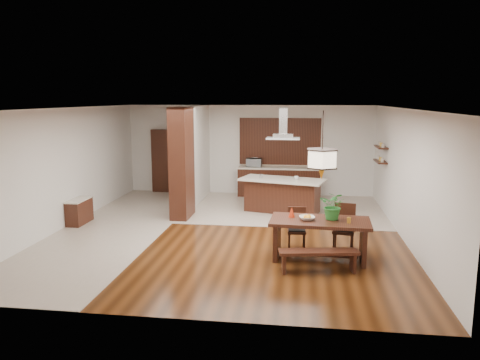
# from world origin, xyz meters

# --- Properties ---
(room_shell) EXTENTS (9.00, 9.04, 2.92)m
(room_shell) POSITION_xyz_m (0.00, 0.00, 2.06)
(room_shell) COLOR #341909
(room_shell) RESTS_ON ground
(tile_hallway) EXTENTS (2.50, 9.00, 0.01)m
(tile_hallway) POSITION_xyz_m (-2.75, 0.00, 0.01)
(tile_hallway) COLOR #B7A899
(tile_hallway) RESTS_ON ground
(tile_kitchen) EXTENTS (5.50, 4.00, 0.01)m
(tile_kitchen) POSITION_xyz_m (1.25, 2.50, 0.01)
(tile_kitchen) COLOR #B7A899
(tile_kitchen) RESTS_ON ground
(soffit_band) EXTENTS (8.00, 9.00, 0.02)m
(soffit_band) POSITION_xyz_m (0.00, 0.00, 2.88)
(soffit_band) COLOR #422010
(soffit_band) RESTS_ON room_shell
(partition_pier) EXTENTS (0.45, 1.00, 2.90)m
(partition_pier) POSITION_xyz_m (-1.40, 1.20, 1.45)
(partition_pier) COLOR black
(partition_pier) RESTS_ON ground
(partition_stub) EXTENTS (0.18, 2.40, 2.90)m
(partition_stub) POSITION_xyz_m (-1.40, 3.30, 1.45)
(partition_stub) COLOR silver
(partition_stub) RESTS_ON ground
(hallway_console) EXTENTS (0.37, 0.88, 0.63)m
(hallway_console) POSITION_xyz_m (-3.81, 0.20, 0.32)
(hallway_console) COLOR black
(hallway_console) RESTS_ON ground
(hallway_doorway) EXTENTS (1.10, 0.20, 2.10)m
(hallway_doorway) POSITION_xyz_m (-2.70, 4.40, 1.05)
(hallway_doorway) COLOR black
(hallway_doorway) RESTS_ON ground
(rear_counter) EXTENTS (2.60, 0.62, 0.95)m
(rear_counter) POSITION_xyz_m (1.00, 4.20, 0.48)
(rear_counter) COLOR black
(rear_counter) RESTS_ON ground
(kitchen_window) EXTENTS (2.60, 0.08, 1.50)m
(kitchen_window) POSITION_xyz_m (1.00, 4.46, 1.75)
(kitchen_window) COLOR brown
(kitchen_window) RESTS_ON room_shell
(shelf_lower) EXTENTS (0.26, 0.90, 0.04)m
(shelf_lower) POSITION_xyz_m (3.87, 2.60, 1.40)
(shelf_lower) COLOR black
(shelf_lower) RESTS_ON room_shell
(shelf_upper) EXTENTS (0.26, 0.90, 0.04)m
(shelf_upper) POSITION_xyz_m (3.87, 2.60, 1.80)
(shelf_upper) COLOR black
(shelf_upper) RESTS_ON room_shell
(dining_table) EXTENTS (1.96, 1.05, 0.80)m
(dining_table) POSITION_xyz_m (2.09, -1.67, 0.59)
(dining_table) COLOR black
(dining_table) RESTS_ON ground
(dining_bench) EXTENTS (1.48, 0.54, 0.41)m
(dining_bench) POSITION_xyz_m (2.06, -2.37, 0.20)
(dining_bench) COLOR black
(dining_bench) RESTS_ON ground
(dining_chair_left) EXTENTS (0.40, 0.40, 0.86)m
(dining_chair_left) POSITION_xyz_m (1.64, -1.07, 0.43)
(dining_chair_left) COLOR black
(dining_chair_left) RESTS_ON ground
(dining_chair_right) EXTENTS (0.50, 0.50, 0.98)m
(dining_chair_right) POSITION_xyz_m (2.60, -1.11, 0.49)
(dining_chair_right) COLOR black
(dining_chair_right) RESTS_ON ground
(pendant_lantern) EXTENTS (0.64, 0.64, 1.31)m
(pendant_lantern) POSITION_xyz_m (2.09, -1.67, 2.25)
(pendant_lantern) COLOR beige
(pendant_lantern) RESTS_ON room_shell
(foliage_plant) EXTENTS (0.62, 0.59, 0.56)m
(foliage_plant) POSITION_xyz_m (2.35, -1.62, 1.08)
(foliage_plant) COLOR #26722A
(foliage_plant) RESTS_ON dining_table
(fruit_bowl) EXTENTS (0.36, 0.36, 0.07)m
(fruit_bowl) POSITION_xyz_m (1.84, -1.71, 0.84)
(fruit_bowl) COLOR beige
(fruit_bowl) RESTS_ON dining_table
(napkin_cone) EXTENTS (0.14, 0.14, 0.20)m
(napkin_cone) POSITION_xyz_m (1.54, -1.53, 0.90)
(napkin_cone) COLOR #B6270D
(napkin_cone) RESTS_ON dining_table
(gold_ornament) EXTENTS (0.10, 0.10, 0.11)m
(gold_ornament) POSITION_xyz_m (2.63, -1.83, 0.85)
(gold_ornament) COLOR gold
(gold_ornament) RESTS_ON dining_table
(kitchen_island) EXTENTS (2.46, 1.55, 0.94)m
(kitchen_island) POSITION_xyz_m (1.20, 2.10, 0.48)
(kitchen_island) COLOR black
(kitchen_island) RESTS_ON ground
(range_hood) EXTENTS (0.90, 0.55, 0.87)m
(range_hood) POSITION_xyz_m (1.20, 2.11, 2.46)
(range_hood) COLOR silver
(range_hood) RESTS_ON room_shell
(island_cup) EXTENTS (0.15, 0.15, 0.09)m
(island_cup) POSITION_xyz_m (1.58, 2.02, 0.99)
(island_cup) COLOR silver
(island_cup) RESTS_ON kitchen_island
(microwave) EXTENTS (0.50, 0.35, 0.27)m
(microwave) POSITION_xyz_m (0.20, 4.19, 1.09)
(microwave) COLOR silver
(microwave) RESTS_ON rear_counter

